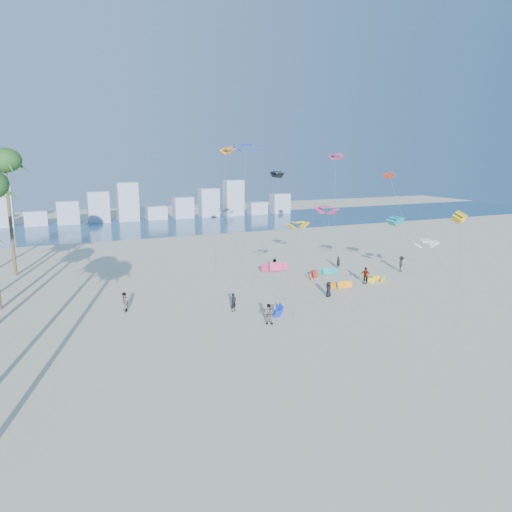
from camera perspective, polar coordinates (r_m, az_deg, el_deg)
name	(u,v)px	position (r m, az deg, el deg)	size (l,w,h in m)	color
ground	(311,369)	(33.94, 6.42, -12.99)	(220.00, 220.00, 0.00)	beige
ocean	(130,227)	(100.79, -14.56, 3.29)	(220.00, 220.00, 0.00)	navy
kitesurfer_near	(234,302)	(45.00, -2.65, -5.45)	(0.63, 0.42, 1.74)	black
kitesurfer_mid	(268,314)	(41.72, 1.46, -6.81)	(0.87, 0.68, 1.78)	gray
kitesurfers_far	(316,274)	(55.72, 7.01, -2.13)	(35.04, 13.16, 1.92)	black
grounded_kites	(308,277)	(55.94, 6.08, -2.51)	(17.84, 16.74, 1.10)	#0E2CEF
flying_kites	(327,181)	(58.92, 8.33, 8.74)	(26.64, 34.94, 16.14)	yellow
distant_skyline	(116,207)	(110.07, -16.12, 5.51)	(85.00, 3.00, 8.40)	#9EADBF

